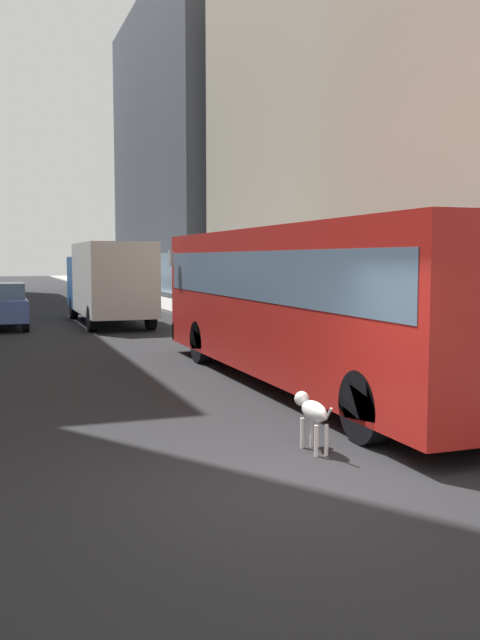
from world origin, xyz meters
TOP-DOWN VIEW (x-y plane):
  - ground_plane at (0.00, 35.00)m, footprint 120.00×120.00m
  - sidewalk_right at (5.70, 35.00)m, footprint 2.40×110.00m
  - building_right_far at (11.90, 40.77)m, footprint 9.80×22.49m
  - transit_bus at (2.80, 5.44)m, footprint 2.78×11.53m
  - car_grey_wagon at (2.80, 29.13)m, footprint 1.81×4.01m
  - car_silver_sedan at (2.80, 35.52)m, footprint 1.86×4.52m
  - box_truck at (1.20, 19.55)m, footprint 2.30×7.50m
  - dalmatian_dog at (0.85, 1.22)m, footprint 0.22×0.96m
  - pedestrian_in_coat at (6.29, 6.29)m, footprint 0.34×0.34m

SIDE VIEW (x-z plane):
  - ground_plane at x=0.00m, z-range 0.00..0.00m
  - sidewalk_right at x=5.70m, z-range 0.00..0.15m
  - dalmatian_dog at x=0.85m, z-range 0.15..0.87m
  - car_grey_wagon at x=2.80m, z-range 0.01..1.63m
  - car_silver_sedan at x=2.80m, z-range 0.01..1.63m
  - pedestrian_in_coat at x=6.29m, z-range 0.17..1.86m
  - box_truck at x=1.20m, z-range 0.14..3.19m
  - transit_bus at x=2.80m, z-range 0.25..3.30m
  - building_right_far at x=11.90m, z-range -0.01..20.20m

